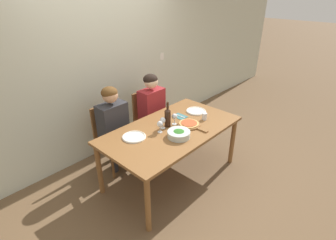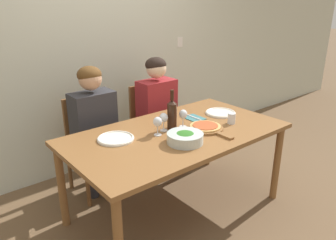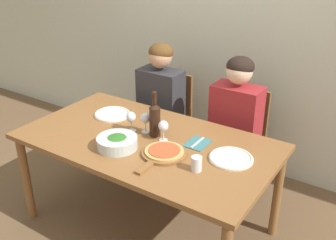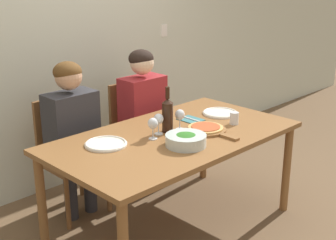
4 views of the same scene
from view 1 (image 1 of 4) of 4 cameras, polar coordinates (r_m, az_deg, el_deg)
name	(u,v)px [view 1 (image 1 of 4)]	position (r m, az deg, el deg)	size (l,w,h in m)	color
ground_plane	(171,176)	(3.69, 0.68, -11.99)	(40.00, 40.00, 0.00)	brown
back_wall	(107,63)	(3.93, -13.12, 12.08)	(10.00, 0.06, 2.70)	beige
dining_table	(171,134)	(3.30, 0.74, -2.96)	(1.77, 0.98, 0.74)	brown
chair_left	(110,135)	(3.73, -12.42, -3.22)	(0.42, 0.42, 0.90)	brown
chair_right	(148,118)	(4.11, -4.38, 0.43)	(0.42, 0.42, 0.90)	brown
person_woman	(114,122)	(3.53, -11.75, -0.43)	(0.47, 0.51, 1.21)	#28282D
person_man	(152,106)	(3.93, -3.40, 3.11)	(0.47, 0.51, 1.21)	#28282D
wine_bottle	(168,117)	(3.27, -0.08, 0.68)	(0.08, 0.08, 0.33)	black
broccoli_bowl	(179,134)	(3.07, 2.36, -3.06)	(0.27, 0.27, 0.08)	silver
dinner_plate_left	(134,137)	(3.10, -7.41, -3.65)	(0.28, 0.28, 0.02)	silver
dinner_plate_right	(196,111)	(3.72, 6.13, 1.96)	(0.28, 0.28, 0.02)	silver
pizza_on_board	(189,124)	(3.34, 4.70, -0.93)	(0.29, 0.43, 0.04)	brown
wine_glass_left	(160,125)	(3.14, -1.78, -1.00)	(0.07, 0.07, 0.15)	silver
wine_glass_right	(174,117)	(3.32, 1.41, 0.66)	(0.07, 0.07, 0.15)	silver
wine_glass_centre	(163,121)	(3.22, -1.15, -0.18)	(0.07, 0.07, 0.15)	silver
water_tumbler	(204,116)	(3.50, 7.95, 0.80)	(0.07, 0.07, 0.09)	silver
fork_on_napkin	(180,116)	(3.56, 2.61, 0.79)	(0.14, 0.18, 0.01)	#387075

